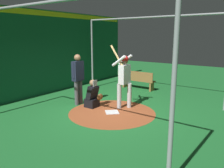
{
  "coord_description": "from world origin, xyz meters",
  "views": [
    {
      "loc": [
        4.11,
        -5.65,
        2.45
      ],
      "look_at": [
        0.0,
        0.0,
        0.95
      ],
      "focal_mm": 36.16,
      "sensor_mm": 36.0,
      "label": 1
    }
  ],
  "objects_px": {
    "batter": "(124,76)",
    "umpire": "(78,77)",
    "catcher": "(93,96)",
    "home_plate": "(112,112)",
    "bench": "(137,80)"
  },
  "relations": [
    {
      "from": "catcher",
      "to": "umpire",
      "type": "distance_m",
      "value": 0.91
    },
    {
      "from": "home_plate",
      "to": "umpire",
      "type": "relative_size",
      "value": 0.23
    },
    {
      "from": "batter",
      "to": "bench",
      "type": "xyz_separation_m",
      "value": [
        -1.02,
        2.71,
        -0.66
      ]
    },
    {
      "from": "home_plate",
      "to": "batter",
      "type": "relative_size",
      "value": 0.2
    },
    {
      "from": "home_plate",
      "to": "catcher",
      "type": "height_order",
      "value": "catcher"
    },
    {
      "from": "batter",
      "to": "bench",
      "type": "height_order",
      "value": "batter"
    },
    {
      "from": "catcher",
      "to": "bench",
      "type": "bearing_deg",
      "value": 91.96
    },
    {
      "from": "umpire",
      "to": "bench",
      "type": "xyz_separation_m",
      "value": [
        0.53,
        3.33,
        -0.58
      ]
    },
    {
      "from": "batter",
      "to": "umpire",
      "type": "distance_m",
      "value": 1.68
    },
    {
      "from": "home_plate",
      "to": "bench",
      "type": "height_order",
      "value": "bench"
    },
    {
      "from": "batter",
      "to": "umpire",
      "type": "bearing_deg",
      "value": -158.28
    },
    {
      "from": "catcher",
      "to": "umpire",
      "type": "relative_size",
      "value": 0.54
    },
    {
      "from": "umpire",
      "to": "batter",
      "type": "bearing_deg",
      "value": 21.72
    },
    {
      "from": "bench",
      "to": "home_plate",
      "type": "bearing_deg",
      "value": -73.66
    },
    {
      "from": "batter",
      "to": "catcher",
      "type": "xyz_separation_m",
      "value": [
        -0.91,
        -0.58,
        -0.72
      ]
    }
  ]
}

